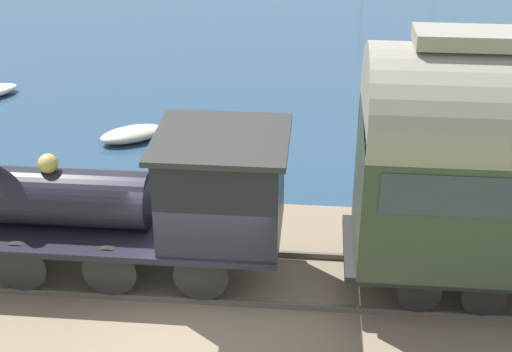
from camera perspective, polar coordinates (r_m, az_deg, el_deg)
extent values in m
plane|color=#607542|center=(13.24, -4.46, -12.07)|extent=(200.00, 200.00, 0.00)
cube|color=#756651|center=(13.76, -3.92, -8.95)|extent=(5.81, 56.00, 0.52)
cube|color=#4C4742|center=(12.92, -4.51, -9.93)|extent=(0.07, 54.88, 0.12)
cube|color=#4C4742|center=(14.23, -3.47, -5.97)|extent=(0.07, 54.88, 0.12)
cylinder|color=black|center=(12.59, -4.40, -7.95)|extent=(0.12, 0.98, 0.98)
cylinder|color=black|center=(13.93, -3.35, -4.09)|extent=(0.12, 0.98, 0.98)
cylinder|color=black|center=(12.93, -11.61, -7.44)|extent=(0.12, 0.98, 0.98)
cylinder|color=black|center=(14.24, -9.86, -3.73)|extent=(0.12, 0.98, 0.98)
cylinder|color=black|center=(13.47, -18.32, -6.85)|extent=(0.12, 0.98, 0.98)
cylinder|color=black|center=(14.73, -16.02, -3.35)|extent=(0.12, 0.98, 0.98)
cube|color=black|center=(13.37, -10.84, -4.04)|extent=(2.13, 5.93, 0.12)
cylinder|color=black|center=(13.44, -15.93, -1.59)|extent=(1.06, 3.56, 1.06)
sphere|color=tan|center=(13.14, -16.30, 0.97)|extent=(0.36, 0.36, 0.36)
cube|color=black|center=(12.53, -2.69, -0.87)|extent=(2.03, 2.07, 1.76)
cube|color=#282828|center=(12.11, -2.79, 3.00)|extent=(2.23, 2.31, 0.10)
cylinder|color=black|center=(12.87, 17.73, -9.12)|extent=(0.12, 0.76, 0.76)
cylinder|color=black|center=(14.18, 16.51, -5.23)|extent=(0.12, 0.76, 0.76)
cylinder|color=black|center=(12.66, 12.92, -9.07)|extent=(0.12, 0.76, 0.76)
cylinder|color=black|center=(13.99, 12.19, -5.12)|extent=(0.12, 0.76, 0.76)
ellipsoid|color=#B7B2A3|center=(20.41, -9.88, 3.33)|extent=(1.71, 2.02, 0.40)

